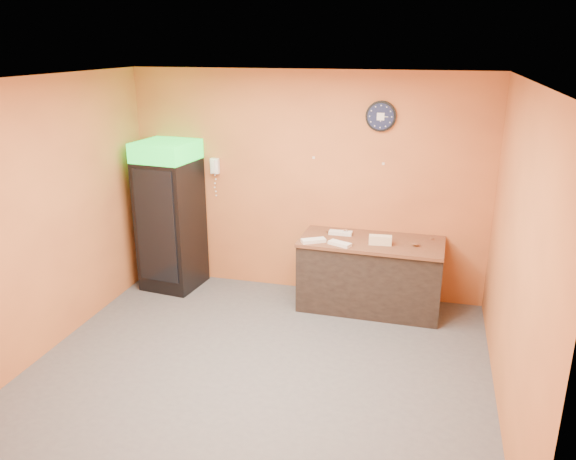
% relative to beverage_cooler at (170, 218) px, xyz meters
% --- Properties ---
extents(floor, '(4.50, 4.50, 0.00)m').
position_rel_beverage_cooler_xyz_m(floor, '(1.70, -1.61, -0.94)').
color(floor, '#47474C').
rests_on(floor, ground).
extents(back_wall, '(4.50, 0.02, 2.80)m').
position_rel_beverage_cooler_xyz_m(back_wall, '(1.70, 0.39, 0.46)').
color(back_wall, '#CE723A').
rests_on(back_wall, floor).
extents(left_wall, '(0.02, 4.00, 2.80)m').
position_rel_beverage_cooler_xyz_m(left_wall, '(-0.55, -1.61, 0.46)').
color(left_wall, '#CE723A').
rests_on(left_wall, floor).
extents(right_wall, '(0.02, 4.00, 2.80)m').
position_rel_beverage_cooler_xyz_m(right_wall, '(3.95, -1.61, 0.46)').
color(right_wall, '#CE723A').
rests_on(right_wall, floor).
extents(ceiling, '(4.50, 4.00, 0.02)m').
position_rel_beverage_cooler_xyz_m(ceiling, '(1.70, -1.61, 1.86)').
color(ceiling, white).
rests_on(ceiling, back_wall).
extents(beverage_cooler, '(0.75, 0.76, 1.93)m').
position_rel_beverage_cooler_xyz_m(beverage_cooler, '(0.00, 0.00, 0.00)').
color(beverage_cooler, black).
rests_on(beverage_cooler, floor).
extents(prep_counter, '(1.68, 0.77, 0.83)m').
position_rel_beverage_cooler_xyz_m(prep_counter, '(2.60, 0.02, -0.53)').
color(prep_counter, black).
rests_on(prep_counter, floor).
extents(wall_clock, '(0.35, 0.06, 0.35)m').
position_rel_beverage_cooler_xyz_m(wall_clock, '(2.59, 0.36, 1.34)').
color(wall_clock, black).
rests_on(wall_clock, back_wall).
extents(wall_phone, '(0.11, 0.10, 0.20)m').
position_rel_beverage_cooler_xyz_m(wall_phone, '(0.51, 0.34, 0.64)').
color(wall_phone, white).
rests_on(wall_phone, back_wall).
extents(butcher_paper, '(1.70, 0.85, 0.04)m').
position_rel_beverage_cooler_xyz_m(butcher_paper, '(2.60, 0.02, -0.09)').
color(butcher_paper, brown).
rests_on(butcher_paper, prep_counter).
extents(sub_roll_stack, '(0.27, 0.11, 0.11)m').
position_rel_beverage_cooler_xyz_m(sub_roll_stack, '(2.71, -0.11, -0.02)').
color(sub_roll_stack, beige).
rests_on(sub_roll_stack, butcher_paper).
extents(wrapped_sandwich_left, '(0.30, 0.24, 0.04)m').
position_rel_beverage_cooler_xyz_m(wrapped_sandwich_left, '(1.94, -0.22, -0.05)').
color(wrapped_sandwich_left, silver).
rests_on(wrapped_sandwich_left, butcher_paper).
extents(wrapped_sandwich_mid, '(0.29, 0.20, 0.04)m').
position_rel_beverage_cooler_xyz_m(wrapped_sandwich_mid, '(2.26, -0.25, -0.05)').
color(wrapped_sandwich_mid, silver).
rests_on(wrapped_sandwich_mid, butcher_paper).
extents(wrapped_sandwich_right, '(0.28, 0.11, 0.04)m').
position_rel_beverage_cooler_xyz_m(wrapped_sandwich_right, '(2.20, 0.13, -0.05)').
color(wrapped_sandwich_right, silver).
rests_on(wrapped_sandwich_right, butcher_paper).
extents(kitchen_tool, '(0.06, 0.06, 0.06)m').
position_rel_beverage_cooler_xyz_m(kitchen_tool, '(2.25, 0.15, -0.04)').
color(kitchen_tool, silver).
rests_on(kitchen_tool, butcher_paper).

